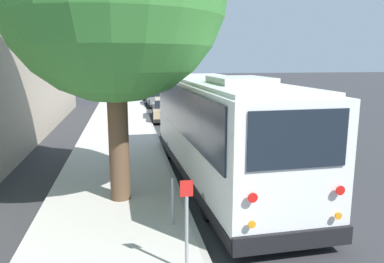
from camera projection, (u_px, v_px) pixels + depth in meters
ground_plane at (212, 170)px, 12.88m from camera, size 160.00×160.00×0.00m
sidewalk_slab at (115, 173)px, 12.31m from camera, size 80.00×3.48×0.15m
curb_strip at (170, 170)px, 12.62m from camera, size 80.00×0.14×0.15m
shuttle_bus at (220, 125)px, 11.46m from camera, size 10.07×3.00×3.32m
parked_sedan_tan at (166, 109)px, 23.42m from camera, size 4.78×1.94×1.33m
parked_sedan_gray at (158, 98)px, 29.94m from camera, size 4.29×1.77×1.33m
parked_sedan_black at (151, 92)px, 35.38m from camera, size 4.36×1.80×1.33m
sign_post_near at (187, 226)px, 6.34m from camera, size 0.06×0.22×1.65m
sign_post_far at (173, 201)px, 8.24m from camera, size 0.06×0.06×1.09m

